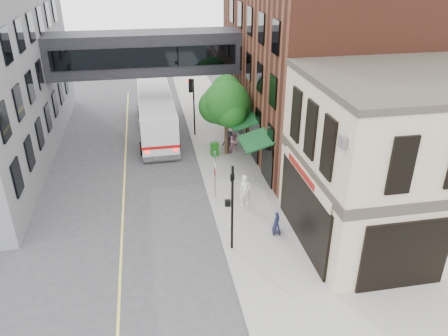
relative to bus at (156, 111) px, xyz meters
name	(u,v)px	position (x,y,z in m)	size (l,w,h in m)	color
ground	(232,278)	(2.51, -18.49, -1.80)	(120.00, 120.00, 0.00)	#38383A
sidewalk_main	(221,149)	(4.51, -4.49, -1.72)	(4.00, 60.00, 0.15)	gray
corner_building	(406,160)	(11.49, -16.49, 2.42)	(10.19, 8.12, 8.45)	#C0AA93
brick_building	(327,48)	(12.49, -3.49, 5.19)	(13.76, 18.00, 14.00)	#522619
skyway_bridge	(145,53)	(-0.49, -0.49, 4.70)	(14.00, 3.18, 3.00)	black
traffic_signal_near	(232,198)	(2.88, -16.49, 1.19)	(0.44, 0.22, 4.60)	black
traffic_signal_far	(192,96)	(2.78, -1.49, 1.54)	(0.53, 0.28, 4.50)	black
street_sign_pole	(215,171)	(2.91, -11.49, 0.14)	(0.08, 0.75, 3.00)	gray
street_tree	(226,103)	(4.71, -5.27, 2.12)	(3.80, 3.20, 5.60)	#382619
lane_marking	(124,183)	(-2.49, -8.49, -1.79)	(0.12, 40.00, 0.01)	#D8CC4C
bus	(156,111)	(0.00, 0.00, 0.00)	(3.00, 11.94, 3.21)	silver
pedestrian_a	(245,190)	(4.45, -12.63, -0.71)	(0.69, 0.45, 1.88)	white
pedestrian_b	(235,140)	(5.33, -5.42, -0.70)	(0.92, 0.72, 1.89)	#BF7C96
pedestrian_c	(230,142)	(4.97, -5.37, -0.82)	(1.07, 0.61, 1.65)	#202229
newspaper_box	(215,149)	(3.83, -5.64, -1.16)	(0.49, 0.43, 0.97)	#196016
sandwich_board	(277,224)	(5.45, -15.63, -1.12)	(0.38, 0.59, 1.05)	black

